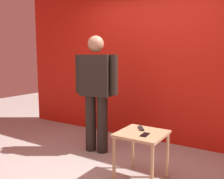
{
  "coord_description": "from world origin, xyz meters",
  "views": [
    {
      "loc": [
        1.7,
        -2.32,
        1.44
      ],
      "look_at": [
        -0.11,
        0.55,
        0.98
      ],
      "focal_mm": 39.65,
      "sensor_mm": 36.0,
      "label": 1
    }
  ],
  "objects": [
    {
      "name": "back_wall_red",
      "position": [
        0.0,
        1.6,
        1.39
      ],
      "size": [
        5.48,
        0.12,
        2.77
      ],
      "primitive_type": "cube",
      "color": "red",
      "rests_on": "ground_plane"
    },
    {
      "name": "tv_remote",
      "position": [
        0.47,
        0.28,
        0.59
      ],
      "size": [
        0.14,
        0.16,
        0.02
      ],
      "primitive_type": "cube",
      "rotation": [
        0.0,
        0.0,
        0.63
      ],
      "color": "black",
      "rests_on": "side_table"
    },
    {
      "name": "ground_plane",
      "position": [
        0.0,
        0.0,
        0.0
      ],
      "size": [
        12.0,
        12.0,
        0.0
      ],
      "primitive_type": "plane",
      "color": "#9E9991"
    },
    {
      "name": "cell_phone",
      "position": [
        0.61,
        0.1,
        0.58
      ],
      "size": [
        0.08,
        0.15,
        0.01
      ],
      "primitive_type": "cube",
      "rotation": [
        0.0,
        0.0,
        0.07
      ],
      "color": "black",
      "rests_on": "side_table"
    },
    {
      "name": "standing_person",
      "position": [
        -0.43,
        0.62,
        0.97
      ],
      "size": [
        0.69,
        0.3,
        1.73
      ],
      "color": "black",
      "rests_on": "ground_plane"
    },
    {
      "name": "side_table",
      "position": [
        0.53,
        0.17,
        0.49
      ],
      "size": [
        0.52,
        0.52,
        0.58
      ],
      "color": "tan",
      "rests_on": "ground_plane"
    }
  ]
}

